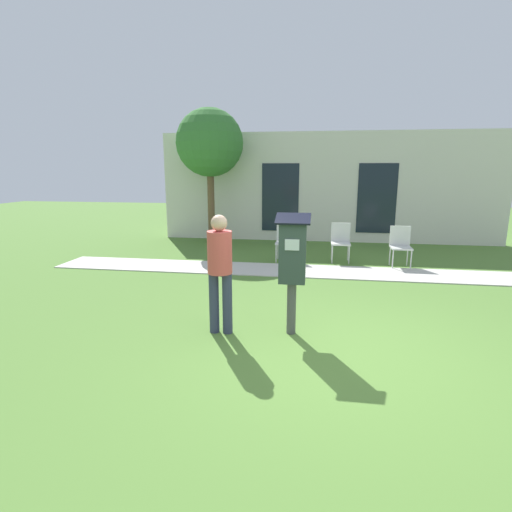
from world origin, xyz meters
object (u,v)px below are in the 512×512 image
at_px(outdoor_chair_middle, 341,239).
at_px(outdoor_chair_right, 400,243).
at_px(parking_meter, 292,259).
at_px(person_standing, 220,265).
at_px(outdoor_chair_left, 285,238).

bearing_deg(outdoor_chair_middle, outdoor_chair_right, -28.26).
relative_size(parking_meter, outdoor_chair_right, 1.77).
bearing_deg(parking_meter, person_standing, -172.67).
height_order(outdoor_chair_middle, outdoor_chair_right, same).
height_order(person_standing, outdoor_chair_left, person_standing).
relative_size(outdoor_chair_left, outdoor_chair_middle, 1.00).
distance_m(outdoor_chair_left, outdoor_chair_right, 2.59).
height_order(person_standing, outdoor_chair_middle, person_standing).
xyz_separation_m(outdoor_chair_left, outdoor_chair_middle, (1.29, 0.12, 0.00)).
distance_m(outdoor_chair_middle, outdoor_chair_right, 1.33).
distance_m(person_standing, outdoor_chair_middle, 4.91).
height_order(person_standing, outdoor_chair_right, person_standing).
xyz_separation_m(person_standing, outdoor_chair_left, (0.49, 4.43, -0.40)).
distance_m(parking_meter, outdoor_chair_left, 4.37).
xyz_separation_m(person_standing, outdoor_chair_right, (3.06, 4.23, -0.40)).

